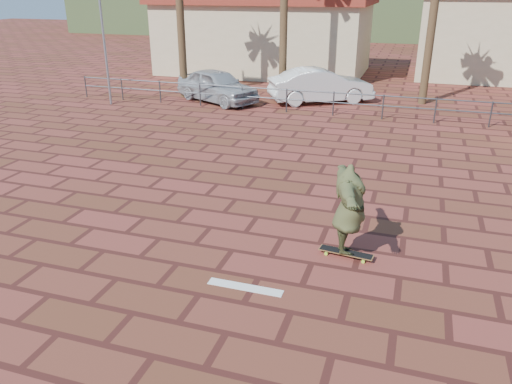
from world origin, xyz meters
TOP-DOWN VIEW (x-y plane):
  - ground at (0.00, 0.00)m, footprint 120.00×120.00m
  - paint_stripe at (0.70, -1.20)m, footprint 1.40×0.22m
  - guardrail at (0.00, 12.00)m, footprint 24.06×0.06m
  - building_west at (-6.00, 22.00)m, footprint 12.60×7.60m
  - hill_front at (0.00, 50.00)m, footprint 70.00×18.00m
  - longboard at (2.26, 0.47)m, footprint 1.11×0.36m
  - skateboarder at (2.26, 0.47)m, footprint 1.15×2.37m
  - car_silver at (-5.58, 13.00)m, footprint 4.67×3.57m
  - car_white at (-1.00, 14.33)m, footprint 4.89×3.73m

SIDE VIEW (x-z plane):
  - ground at x=0.00m, z-range 0.00..0.00m
  - paint_stripe at x=0.70m, z-range 0.00..0.01m
  - longboard at x=2.26m, z-range 0.03..0.14m
  - guardrail at x=0.00m, z-range 0.18..1.18m
  - car_silver at x=-5.58m, z-range 0.00..1.48m
  - car_white at x=-1.00m, z-range 0.00..1.55m
  - skateboarder at x=2.26m, z-range 0.11..1.97m
  - building_west at x=-6.00m, z-range 0.03..4.53m
  - hill_front at x=0.00m, z-range 0.00..6.00m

